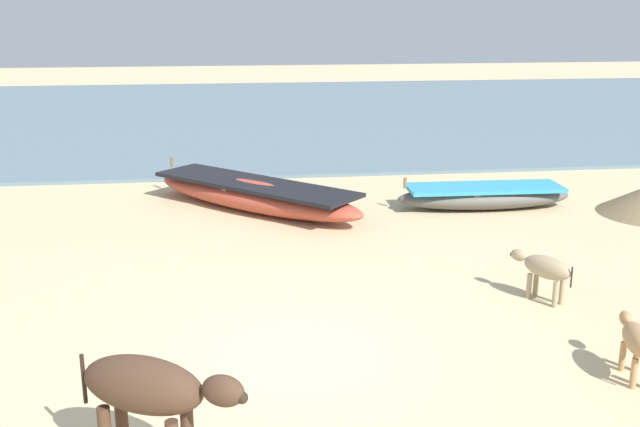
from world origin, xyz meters
The scene contains 7 objects.
ground centered at (0.00, 0.00, 0.00)m, with size 80.00×80.00×0.00m, color #CCB789.
sea_water centered at (0.00, 18.74, 0.04)m, with size 60.00×20.00×0.08m, color slate.
fishing_boat_0 centered at (4.15, 5.76, 0.24)m, with size 3.38×0.97×0.64m.
fishing_boat_2 centered at (-0.21, 6.22, 0.30)m, with size 4.32×4.18×0.74m.
cow_adult_dark centered at (-1.42, -1.90, 0.73)m, with size 1.48×0.96×1.01m.
calf_near_dun centered at (3.39, 1.22, 0.45)m, with size 0.66×0.88×0.62m.
calf_far_tan centered at (3.46, -0.94, 0.43)m, with size 0.40×0.91×0.60m.
Camera 1 is at (-0.71, -7.59, 3.82)m, focal length 41.97 mm.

